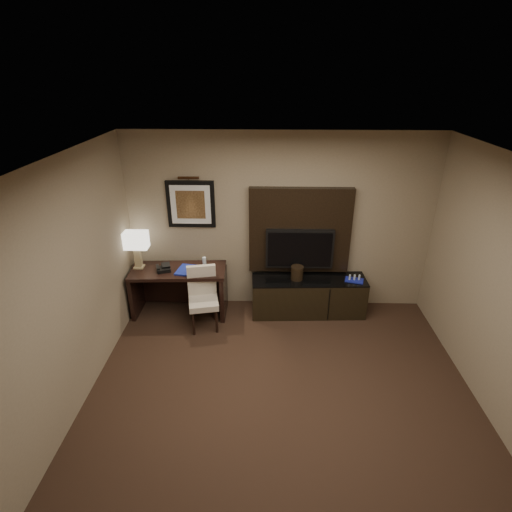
{
  "coord_description": "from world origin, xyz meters",
  "views": [
    {
      "loc": [
        -0.19,
        -3.06,
        3.46
      ],
      "look_at": [
        -0.33,
        1.8,
        1.15
      ],
      "focal_mm": 28.0,
      "sensor_mm": 36.0,
      "label": 1
    }
  ],
  "objects_px": {
    "desk_chair": "(203,302)",
    "minibar_tray": "(354,278)",
    "table_lamp": "(137,249)",
    "ice_bucket": "(297,273)",
    "water_bottle": "(204,263)",
    "tv": "(299,249)",
    "credenza": "(308,296)",
    "desk_phone": "(163,268)",
    "desk": "(180,291)"
  },
  "relations": [
    {
      "from": "table_lamp",
      "to": "ice_bucket",
      "type": "bearing_deg",
      "value": 0.04
    },
    {
      "from": "water_bottle",
      "to": "ice_bucket",
      "type": "bearing_deg",
      "value": -0.5
    },
    {
      "from": "credenza",
      "to": "minibar_tray",
      "type": "distance_m",
      "value": 0.75
    },
    {
      "from": "desk_phone",
      "to": "minibar_tray",
      "type": "xyz_separation_m",
      "value": [
        2.82,
        0.07,
        -0.16
      ]
    },
    {
      "from": "desk",
      "to": "water_bottle",
      "type": "bearing_deg",
      "value": 6.0
    },
    {
      "from": "desk_chair",
      "to": "table_lamp",
      "type": "distance_m",
      "value": 1.26
    },
    {
      "from": "credenza",
      "to": "desk_chair",
      "type": "bearing_deg",
      "value": -167.07
    },
    {
      "from": "ice_bucket",
      "to": "desk_chair",
      "type": "bearing_deg",
      "value": -162.34
    },
    {
      "from": "desk",
      "to": "tv",
      "type": "bearing_deg",
      "value": 3.13
    },
    {
      "from": "table_lamp",
      "to": "water_bottle",
      "type": "height_order",
      "value": "table_lamp"
    },
    {
      "from": "credenza",
      "to": "desk",
      "type": "bearing_deg",
      "value": 178.76
    },
    {
      "from": "credenza",
      "to": "desk_phone",
      "type": "xyz_separation_m",
      "value": [
        -2.15,
        -0.1,
        0.5
      ]
    },
    {
      "from": "desk_phone",
      "to": "desk",
      "type": "bearing_deg",
      "value": -4.4
    },
    {
      "from": "desk_phone",
      "to": "ice_bucket",
      "type": "bearing_deg",
      "value": -16.36
    },
    {
      "from": "desk_chair",
      "to": "desk_phone",
      "type": "height_order",
      "value": "desk_chair"
    },
    {
      "from": "desk_phone",
      "to": "credenza",
      "type": "bearing_deg",
      "value": -16.6
    },
    {
      "from": "desk_phone",
      "to": "water_bottle",
      "type": "distance_m",
      "value": 0.6
    },
    {
      "from": "desk_phone",
      "to": "ice_bucket",
      "type": "height_order",
      "value": "desk_phone"
    },
    {
      "from": "desk_phone",
      "to": "ice_bucket",
      "type": "distance_m",
      "value": 1.97
    },
    {
      "from": "tv",
      "to": "water_bottle",
      "type": "height_order",
      "value": "tv"
    },
    {
      "from": "table_lamp",
      "to": "minibar_tray",
      "type": "relative_size",
      "value": 2.32
    },
    {
      "from": "credenza",
      "to": "tv",
      "type": "relative_size",
      "value": 1.71
    },
    {
      "from": "credenza",
      "to": "water_bottle",
      "type": "relative_size",
      "value": 9.95
    },
    {
      "from": "credenza",
      "to": "desk_chair",
      "type": "height_order",
      "value": "desk_chair"
    },
    {
      "from": "desk_chair",
      "to": "minibar_tray",
      "type": "relative_size",
      "value": 3.24
    },
    {
      "from": "tv",
      "to": "desk_chair",
      "type": "xyz_separation_m",
      "value": [
        -1.38,
        -0.57,
        -0.59
      ]
    },
    {
      "from": "ice_bucket",
      "to": "table_lamp",
      "type": "bearing_deg",
      "value": -179.96
    },
    {
      "from": "tv",
      "to": "water_bottle",
      "type": "xyz_separation_m",
      "value": [
        -1.41,
        -0.13,
        -0.19
      ]
    },
    {
      "from": "desk_chair",
      "to": "water_bottle",
      "type": "height_order",
      "value": "water_bottle"
    },
    {
      "from": "desk",
      "to": "desk_phone",
      "type": "height_order",
      "value": "desk_phone"
    },
    {
      "from": "tv",
      "to": "ice_bucket",
      "type": "distance_m",
      "value": 0.36
    },
    {
      "from": "credenza",
      "to": "minibar_tray",
      "type": "relative_size",
      "value": 6.47
    },
    {
      "from": "desk",
      "to": "desk_phone",
      "type": "xyz_separation_m",
      "value": [
        -0.2,
        -0.05,
        0.42
      ]
    },
    {
      "from": "desk_phone",
      "to": "table_lamp",
      "type": "bearing_deg",
      "value": 146.25
    },
    {
      "from": "water_bottle",
      "to": "table_lamp",
      "type": "bearing_deg",
      "value": -179.2
    },
    {
      "from": "table_lamp",
      "to": "water_bottle",
      "type": "relative_size",
      "value": 3.57
    },
    {
      "from": "tv",
      "to": "minibar_tray",
      "type": "distance_m",
      "value": 0.92
    },
    {
      "from": "table_lamp",
      "to": "water_bottle",
      "type": "bearing_deg",
      "value": 0.8
    },
    {
      "from": "water_bottle",
      "to": "desk_chair",
      "type": "bearing_deg",
      "value": -86.48
    },
    {
      "from": "ice_bucket",
      "to": "minibar_tray",
      "type": "xyz_separation_m",
      "value": [
        0.85,
        -0.03,
        -0.06
      ]
    },
    {
      "from": "table_lamp",
      "to": "minibar_tray",
      "type": "xyz_separation_m",
      "value": [
        3.21,
        -0.03,
        -0.42
      ]
    },
    {
      "from": "tv",
      "to": "ice_bucket",
      "type": "bearing_deg",
      "value": -102.52
    },
    {
      "from": "credenza",
      "to": "tv",
      "type": "xyz_separation_m",
      "value": [
        -0.16,
        0.14,
        0.73
      ]
    },
    {
      "from": "credenza",
      "to": "desk_chair",
      "type": "distance_m",
      "value": 1.6
    },
    {
      "from": "tv",
      "to": "desk_phone",
      "type": "height_order",
      "value": "tv"
    },
    {
      "from": "desk_phone",
      "to": "tv",
      "type": "bearing_deg",
      "value": -12.4
    },
    {
      "from": "desk",
      "to": "ice_bucket",
      "type": "height_order",
      "value": "ice_bucket"
    },
    {
      "from": "tv",
      "to": "minibar_tray",
      "type": "bearing_deg",
      "value": -11.89
    },
    {
      "from": "tv",
      "to": "table_lamp",
      "type": "bearing_deg",
      "value": -176.59
    },
    {
      "from": "credenza",
      "to": "ice_bucket",
      "type": "height_order",
      "value": "ice_bucket"
    }
  ]
}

